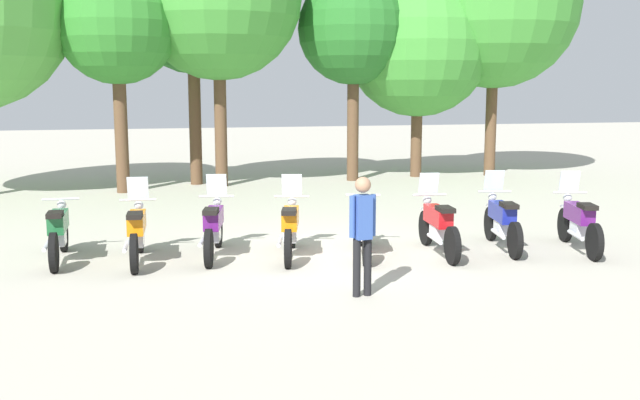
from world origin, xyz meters
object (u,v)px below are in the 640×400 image
object	(u,v)px
motorcycle_4	(364,226)
tree_6	(495,5)
motorcycle_0	(58,231)
motorcycle_3	(290,227)
motorcycle_1	(137,231)
tree_1	(117,24)
motorcycle_2	(214,227)
person_0	(363,227)
tree_2	(192,13)
tree_4	(354,30)
motorcycle_6	(502,220)
motorcycle_7	(579,222)
tree_5	(418,43)
motorcycle_5	(438,225)

from	to	relation	value
motorcycle_4	tree_6	xyz separation A→B (m)	(7.40, 10.02, 4.99)
tree_6	motorcycle_0	bearing A→B (deg)	-143.56
motorcycle_0	motorcycle_3	bearing A→B (deg)	-98.96
motorcycle_0	motorcycle_1	xyz separation A→B (m)	(1.29, -0.37, 0.01)
motorcycle_0	tree_1	size ratio (longest dim) A/B	0.35
motorcycle_2	person_0	size ratio (longest dim) A/B	1.28
motorcycle_4	tree_2	bearing A→B (deg)	26.81
person_0	tree_6	bearing A→B (deg)	137.37
motorcycle_0	tree_4	xyz separation A→B (m)	(7.78, 9.07, 4.12)
motorcycle_0	motorcycle_1	bearing A→B (deg)	-106.30
motorcycle_4	person_0	world-z (taller)	person_0
motorcycle_6	motorcycle_7	size ratio (longest dim) A/B	1.01
tree_5	tree_6	size ratio (longest dim) A/B	0.81
motorcycle_1	motorcycle_3	bearing A→B (deg)	-91.79
motorcycle_6	tree_1	bearing A→B (deg)	48.94
motorcycle_5	person_0	size ratio (longest dim) A/B	1.29
person_0	tree_1	world-z (taller)	tree_1
motorcycle_5	motorcycle_6	size ratio (longest dim) A/B	1.01
person_0	tree_1	size ratio (longest dim) A/B	0.27
motorcycle_1	motorcycle_2	xyz separation A→B (m)	(1.29, 0.10, 0.00)
motorcycle_1	motorcycle_5	size ratio (longest dim) A/B	1.00
tree_4	motorcycle_3	bearing A→B (deg)	-112.04
motorcycle_7	motorcycle_5	bearing A→B (deg)	97.02
motorcycle_1	tree_6	bearing A→B (deg)	-46.18
motorcycle_4	tree_1	xyz separation A→B (m)	(-4.28, 8.80, 4.07)
tree_1	motorcycle_7	bearing A→B (deg)	-49.01
motorcycle_2	tree_1	size ratio (longest dim) A/B	0.35
tree_2	tree_5	bearing A→B (deg)	1.83
motorcycle_0	motorcycle_6	size ratio (longest dim) A/B	1.01
motorcycle_2	tree_2	xyz separation A→B (m)	(0.39, 9.59, 4.50)
motorcycle_6	motorcycle_2	bearing A→B (deg)	94.54
motorcycle_5	motorcycle_7	size ratio (longest dim) A/B	1.02
motorcycle_0	motorcycle_2	bearing A→B (deg)	-96.12
motorcycle_0	motorcycle_1	world-z (taller)	motorcycle_1
motorcycle_2	motorcycle_1	bearing A→B (deg)	106.02
motorcycle_1	tree_4	distance (m)	12.17
motorcycle_6	tree_6	size ratio (longest dim) A/B	0.26
motorcycle_0	tree_5	distance (m)	14.37
motorcycle_2	motorcycle_3	xyz separation A→B (m)	(1.29, -0.33, 0.00)
motorcycle_5	tree_6	size ratio (longest dim) A/B	0.27
person_0	motorcycle_6	bearing A→B (deg)	115.37
motorcycle_3	tree_6	distance (m)	14.04
motorcycle_3	motorcycle_1	bearing A→B (deg)	98.99
motorcycle_5	tree_2	bearing A→B (deg)	23.96
motorcycle_0	tree_1	bearing A→B (deg)	-6.22
tree_1	tree_6	distance (m)	11.78
motorcycle_7	tree_4	size ratio (longest dim) A/B	0.34
motorcycle_4	tree_2	size ratio (longest dim) A/B	0.31
tree_4	tree_5	distance (m)	2.36
motorcycle_1	motorcycle_0	bearing A→B (deg)	77.07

